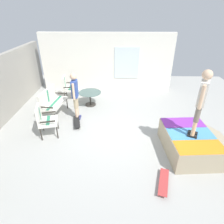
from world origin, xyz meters
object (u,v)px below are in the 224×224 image
(skate_ramp, at_px, (190,142))
(skateboard_spare, at_px, (164,182))
(person_skater, at_px, (201,99))
(skateboard_by_bench, at_px, (77,122))
(patio_chair_near_house, at_px, (67,86))
(patio_chair_by_wall, at_px, (44,118))
(patio_bench, at_px, (51,100))
(person_watching, at_px, (75,93))
(patio_table, at_px, (90,96))

(skate_ramp, xyz_separation_m, skateboard_spare, (-1.18, 0.93, -0.22))
(person_skater, distance_m, skateboard_by_bench, 3.98)
(patio_chair_near_house, bearing_deg, patio_chair_by_wall, 178.39)
(patio_bench, distance_m, skateboard_spare, 4.70)
(skate_ramp, distance_m, skateboard_by_bench, 3.66)
(skate_ramp, xyz_separation_m, person_watching, (1.73, 3.46, 0.69))
(skate_ramp, bearing_deg, patio_chair_by_wall, 80.92)
(skateboard_by_bench, bearing_deg, patio_bench, 58.75)
(patio_chair_near_house, height_order, person_skater, person_skater)
(patio_chair_by_wall, bearing_deg, patio_table, -27.71)
(skateboard_spare, bearing_deg, person_skater, -39.68)
(skate_ramp, xyz_separation_m, patio_bench, (1.94, 4.41, 0.31))
(patio_bench, height_order, skateboard_by_bench, patio_bench)
(person_watching, bearing_deg, patio_chair_near_house, 22.72)
(skateboard_by_bench, bearing_deg, patio_chair_near_house, 19.97)
(skate_ramp, distance_m, person_skater, 1.35)
(skateboard_by_bench, relative_size, skateboard_spare, 1.00)
(patio_bench, height_order, skateboard_spare, patio_bench)
(patio_chair_near_house, relative_size, person_skater, 0.58)
(skate_ramp, bearing_deg, skateboard_spare, 141.65)
(patio_chair_by_wall, relative_size, skateboard_by_bench, 1.24)
(patio_chair_by_wall, xyz_separation_m, patio_table, (2.14, -1.13, -0.21))
(patio_bench, distance_m, skateboard_by_bench, 1.30)
(skateboard_by_bench, bearing_deg, person_skater, -112.53)
(patio_bench, bearing_deg, skate_ramp, -113.72)
(skateboard_by_bench, bearing_deg, skateboard_spare, -135.43)
(skate_ramp, relative_size, person_watching, 1.26)
(person_watching, bearing_deg, skateboard_spare, -139.10)
(person_skater, bearing_deg, patio_chair_by_wall, 79.85)
(patio_chair_near_house, bearing_deg, skateboard_spare, -144.91)
(skate_ramp, xyz_separation_m, person_skater, (-0.08, 0.02, 1.34))
(patio_bench, relative_size, patio_chair_by_wall, 1.28)
(skate_ramp, bearing_deg, skateboard_by_bench, 68.71)
(patio_bench, bearing_deg, person_watching, -102.17)
(patio_table, distance_m, skateboard_spare, 4.57)
(patio_bench, distance_m, patio_chair_by_wall, 1.27)
(patio_table, bearing_deg, patio_bench, 124.13)
(patio_chair_near_house, distance_m, patio_chair_by_wall, 2.74)
(patio_table, bearing_deg, patio_chair_near_house, 60.50)
(patio_chair_near_house, distance_m, skateboard_by_bench, 2.28)
(patio_bench, xyz_separation_m, patio_chair_near_house, (1.48, -0.25, -0.00))
(skate_ramp, height_order, patio_chair_by_wall, patio_chair_by_wall)
(patio_table, relative_size, person_watching, 0.53)
(patio_chair_by_wall, bearing_deg, skateboard_spare, -119.34)
(skateboard_by_bench, xyz_separation_m, skateboard_spare, (-2.51, -2.47, 0.00))
(skateboard_spare, bearing_deg, skateboard_by_bench, 44.57)
(patio_bench, distance_m, person_watching, 1.05)
(person_watching, bearing_deg, skateboard_by_bench, -172.29)
(skateboard_by_bench, height_order, skateboard_spare, same)
(skateboard_spare, bearing_deg, skate_ramp, -38.35)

